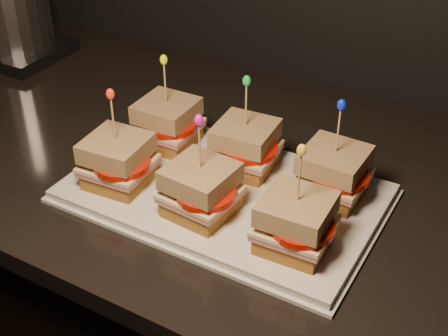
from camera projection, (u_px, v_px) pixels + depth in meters
The scene contains 46 objects.
granite_slab at pixel (287, 189), 1.00m from camera, with size 2.27×0.70×0.03m, color black.
platter at pixel (224, 193), 0.95m from camera, with size 0.46×0.28×0.02m, color silver.
platter_rim at pixel (224, 196), 0.96m from camera, with size 0.47×0.30×0.01m, color silver.
sandwich_0_bread_bot at pixel (168, 137), 1.05m from camera, with size 0.09×0.09×0.02m, color brown.
sandwich_0_ham at pixel (168, 128), 1.04m from camera, with size 0.10×0.09×0.01m, color #B55859.
sandwich_0_cheese at pixel (167, 125), 1.03m from camera, with size 0.10×0.09×0.01m, color beige.
sandwich_0_tomato at pixel (171, 124), 1.02m from camera, with size 0.09×0.09×0.01m, color #B61204.
sandwich_0_bread_top at pixel (167, 110), 1.02m from camera, with size 0.09×0.09×0.03m, color brown.
sandwich_0_pick at pixel (165, 86), 0.99m from camera, with size 0.00×0.00×0.09m, color tan.
sandwich_0_frill at pixel (164, 60), 0.97m from camera, with size 0.01×0.01×0.02m, color #E8F007.
sandwich_1_bread_bot at pixel (245, 161), 0.99m from camera, with size 0.09×0.09×0.02m, color brown.
sandwich_1_ham at pixel (245, 152), 0.98m from camera, with size 0.10×0.09×0.01m, color #B55859.
sandwich_1_cheese at pixel (245, 148), 0.97m from camera, with size 0.10×0.09×0.01m, color beige.
sandwich_1_tomato at pixel (250, 148), 0.96m from camera, with size 0.09×0.09×0.01m, color #B61204.
sandwich_1_bread_top at pixel (245, 134), 0.96m from camera, with size 0.09×0.09×0.03m, color brown.
sandwich_1_pick at pixel (246, 108), 0.93m from camera, with size 0.00×0.00×0.09m, color tan.
sandwich_1_frill at pixel (247, 81), 0.91m from camera, with size 0.01×0.01×0.02m, color green.
sandwich_2_bread_bot at pixel (331, 188), 0.93m from camera, with size 0.09×0.09×0.02m, color brown.
sandwich_2_ham at pixel (332, 179), 0.92m from camera, with size 0.10×0.09×0.01m, color #B55859.
sandwich_2_cheese at pixel (333, 175), 0.91m from camera, with size 0.10×0.09×0.01m, color beige.
sandwich_2_tomato at pixel (340, 175), 0.90m from camera, with size 0.09×0.09×0.01m, color #B61204.
sandwich_2_bread_top at pixel (335, 160), 0.90m from camera, with size 0.09×0.09×0.03m, color brown.
sandwich_2_pick at pixel (338, 133), 0.87m from camera, with size 0.00×0.00×0.09m, color tan.
sandwich_2_frill at pixel (341, 105), 0.85m from camera, with size 0.01×0.01×0.02m, color #0A23E5.
sandwich_3_bread_bot at pixel (120, 176), 0.95m from camera, with size 0.09×0.09×0.02m, color brown.
sandwich_3_ham at pixel (119, 167), 0.94m from camera, with size 0.10×0.09×0.01m, color #B55859.
sandwich_3_cheese at pixel (118, 163), 0.94m from camera, with size 0.10×0.09×0.01m, color beige.
sandwich_3_tomato at pixel (122, 163), 0.93m from camera, with size 0.09×0.09×0.01m, color #B61204.
sandwich_3_bread_top at pixel (116, 148), 0.92m from camera, with size 0.09×0.09×0.03m, color brown.
sandwich_3_pick at pixel (113, 122), 0.90m from camera, with size 0.00×0.00×0.09m, color tan.
sandwich_3_frill at pixel (110, 94), 0.87m from camera, with size 0.01×0.01×0.02m, color red.
sandwich_4_bread_bot at pixel (201, 205), 0.89m from camera, with size 0.09×0.09×0.02m, color brown.
sandwich_4_ham at pixel (201, 196), 0.88m from camera, with size 0.10×0.09×0.01m, color #B55859.
sandwich_4_cheese at pixel (201, 192), 0.88m from camera, with size 0.10×0.09×0.01m, color beige.
sandwich_4_tomato at pixel (206, 192), 0.87m from camera, with size 0.09×0.09×0.01m, color #B61204.
sandwich_4_bread_top at pixel (200, 176), 0.86m from camera, with size 0.09×0.09×0.03m, color brown.
sandwich_4_pick at pixel (200, 149), 0.84m from camera, with size 0.00×0.00×0.09m, color tan.
sandwich_4_frill at pixel (199, 120), 0.81m from camera, with size 0.01×0.01×0.02m, color #D8179B.
sandwich_5_bread_bot at pixel (294, 238), 0.83m from camera, with size 0.09×0.09×0.02m, color brown.
sandwich_5_ham at pixel (295, 229), 0.82m from camera, with size 0.10×0.09×0.01m, color #B55859.
sandwich_5_cheese at pixel (295, 225), 0.82m from camera, with size 0.10×0.09×0.01m, color beige.
sandwich_5_tomato at pixel (302, 226), 0.81m from camera, with size 0.09×0.09×0.01m, color #B61204.
sandwich_5_bread_top at pixel (297, 209), 0.80m from camera, with size 0.09×0.09×0.03m, color brown.
sandwich_5_pick at pixel (299, 181), 0.78m from camera, with size 0.00×0.00×0.09m, color tan.
sandwich_5_frill at pixel (302, 150), 0.75m from camera, with size 0.01×0.01×0.02m, color gold.
appliance_base at pixel (15, 49), 1.39m from camera, with size 0.22×0.18×0.03m, color #262628.
Camera 1 is at (0.88, 0.91, 1.49)m, focal length 50.00 mm.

